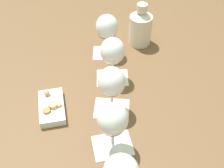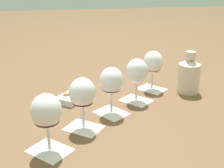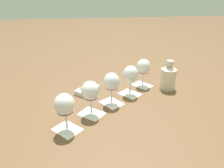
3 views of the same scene
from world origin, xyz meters
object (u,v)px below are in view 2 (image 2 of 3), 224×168
object	(u,v)px
wine_glass_3	(83,95)
ceramic_vase	(189,75)
wine_glass_0	(153,64)
wine_glass_1	(137,73)
wine_glass_4	(47,114)
wine_glass_2	(111,83)
snack_dish	(74,96)

from	to	relation	value
wine_glass_3	ceramic_vase	distance (m)	0.54
wine_glass_0	wine_glass_1	world-z (taller)	same
wine_glass_4	wine_glass_3	bearing A→B (deg)	133.58
wine_glass_4	wine_glass_2	bearing A→B (deg)	131.42
wine_glass_0	wine_glass_2	xyz separation A→B (m)	(0.19, -0.24, -0.00)
wine_glass_2	ceramic_vase	size ratio (longest dim) A/B	0.96
wine_glass_0	wine_glass_2	bearing A→B (deg)	-50.72
wine_glass_1	wine_glass_3	distance (m)	0.30
snack_dish	wine_glass_4	bearing A→B (deg)	-16.62
wine_glass_4	snack_dish	world-z (taller)	wine_glass_4
wine_glass_4	ceramic_vase	xyz separation A→B (m)	(-0.33, 0.61, -0.04)
wine_glass_2	wine_glass_4	xyz separation A→B (m)	(0.20, -0.23, 0.00)
ceramic_vase	snack_dish	bearing A→B (deg)	-93.39
wine_glass_1	ceramic_vase	xyz separation A→B (m)	(-0.04, 0.25, -0.04)
wine_glass_1	snack_dish	bearing A→B (deg)	-105.53
wine_glass_3	wine_glass_2	bearing A→B (deg)	129.13
wine_glass_4	ceramic_vase	world-z (taller)	ceramic_vase
wine_glass_0	wine_glass_4	xyz separation A→B (m)	(0.40, -0.47, -0.00)
wine_glass_2	snack_dish	size ratio (longest dim) A/B	1.06
wine_glass_0	wine_glass_4	size ratio (longest dim) A/B	1.00
wine_glass_1	wine_glass_3	world-z (taller)	same
ceramic_vase	snack_dish	distance (m)	0.51
snack_dish	wine_glass_1	bearing A→B (deg)	74.47
wine_glass_3	wine_glass_4	distance (m)	0.16
ceramic_vase	snack_dish	xyz separation A→B (m)	(-0.03, -0.50, -0.06)
wine_glass_2	wine_glass_4	bearing A→B (deg)	-48.58
wine_glass_4	snack_dish	bearing A→B (deg)	163.38
wine_glass_0	wine_glass_3	world-z (taller)	same
wine_glass_1	snack_dish	distance (m)	0.28
wine_glass_3	ceramic_vase	world-z (taller)	ceramic_vase
wine_glass_1	wine_glass_2	distance (m)	0.15
wine_glass_0	wine_glass_1	size ratio (longest dim) A/B	1.00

